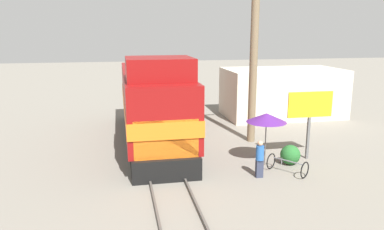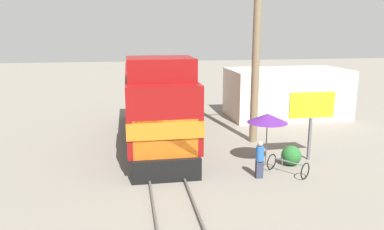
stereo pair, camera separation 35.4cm
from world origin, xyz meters
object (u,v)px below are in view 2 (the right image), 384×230
object	(u,v)px
utility_pole	(256,57)
billboard_sign	(312,109)
locomotive	(155,105)
vendor_umbrella	(267,118)
person_bystander	(260,158)
bicycle	(288,166)

from	to	relation	value
utility_pole	billboard_sign	size ratio (longest dim) A/B	2.83
locomotive	utility_pole	bearing A→B (deg)	-7.80
locomotive	vendor_umbrella	distance (m)	6.42
person_bystander	locomotive	bearing A→B (deg)	123.52
vendor_umbrella	person_bystander	distance (m)	2.25
billboard_sign	locomotive	bearing A→B (deg)	150.03
vendor_umbrella	bicycle	size ratio (longest dim) A/B	1.36
utility_pole	billboard_sign	distance (m)	4.34
vendor_umbrella	bicycle	distance (m)	2.35
billboard_sign	person_bystander	size ratio (longest dim) A/B	2.04
utility_pole	bicycle	world-z (taller)	utility_pole
locomotive	bicycle	size ratio (longest dim) A/B	6.93
utility_pole	billboard_sign	bearing A→B (deg)	-63.34
locomotive	utility_pole	distance (m)	6.02
billboard_sign	person_bystander	bearing A→B (deg)	-150.02
utility_pole	billboard_sign	xyz separation A→B (m)	(1.67, -3.32, -2.23)
utility_pole	bicycle	bearing A→B (deg)	-91.36
utility_pole	bicycle	xyz separation A→B (m)	(-0.12, -4.95, -4.35)
locomotive	person_bystander	xyz separation A→B (m)	(3.89, -5.88, -1.23)
billboard_sign	person_bystander	distance (m)	3.98
person_bystander	bicycle	distance (m)	1.46
locomotive	person_bystander	bearing A→B (deg)	-56.48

